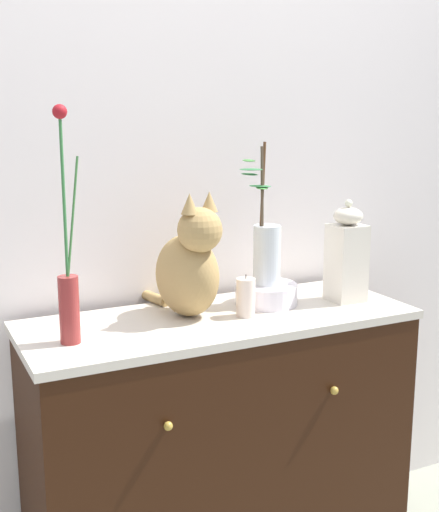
{
  "coord_description": "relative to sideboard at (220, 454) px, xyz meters",
  "views": [
    {
      "loc": [
        -0.83,
        -1.71,
        1.47
      ],
      "look_at": [
        0.0,
        0.0,
        1.07
      ],
      "focal_mm": 47.5,
      "sensor_mm": 36.0,
      "label": 1
    }
  ],
  "objects": [
    {
      "name": "jar_lidded_porcelain",
      "position": [
        0.43,
        -0.02,
        0.59
      ],
      "size": [
        0.1,
        0.1,
        0.32
      ],
      "color": "silver",
      "rests_on": "sideboard"
    },
    {
      "name": "vase_slim_green",
      "position": [
        -0.45,
        -0.04,
        0.59
      ],
      "size": [
        0.07,
        0.05,
        0.61
      ],
      "color": "maroon",
      "rests_on": "sideboard"
    },
    {
      "name": "vase_glass_clear",
      "position": [
        0.19,
        0.05,
        0.62
      ],
      "size": [
        0.13,
        0.13,
        0.44
      ],
      "color": "silver",
      "rests_on": "bowl_porcelain"
    },
    {
      "name": "bowl_porcelain",
      "position": [
        0.19,
        0.05,
        0.47
      ],
      "size": [
        0.19,
        0.19,
        0.06
      ],
      "primitive_type": "cylinder",
      "color": "white",
      "rests_on": "sideboard"
    },
    {
      "name": "candle_pillar",
      "position": [
        0.07,
        -0.03,
        0.5
      ],
      "size": [
        0.06,
        0.06,
        0.13
      ],
      "color": "#F2DCCB",
      "rests_on": "sideboard"
    },
    {
      "name": "sideboard",
      "position": [
        0.0,
        0.0,
        0.0
      ],
      "size": [
        1.16,
        0.46,
        0.89
      ],
      "color": "black",
      "rests_on": "ground_plane"
    },
    {
      "name": "cat_sitting",
      "position": [
        -0.08,
        0.04,
        0.59
      ],
      "size": [
        0.21,
        0.44,
        0.37
      ],
      "color": "#AA8850",
      "rests_on": "sideboard"
    },
    {
      "name": "wall_back",
      "position": [
        0.0,
        0.3,
        0.86
      ],
      "size": [
        4.4,
        0.08,
        2.6
      ],
      "primitive_type": "cube",
      "color": "white",
      "rests_on": "ground_plane"
    }
  ]
}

